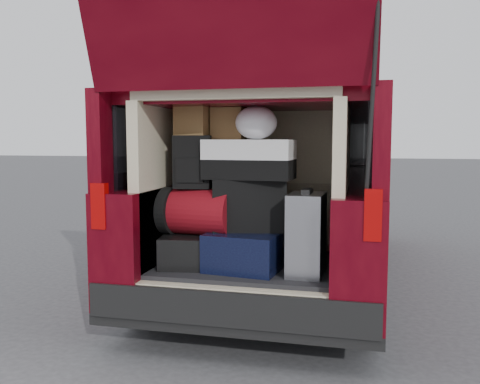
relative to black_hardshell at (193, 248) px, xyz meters
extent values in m
plane|color=#3A3A3D|center=(0.40, -0.17, -0.66)|extent=(80.00, 80.00, 0.00)
cylinder|color=black|center=(-0.42, 0.23, -0.34)|extent=(0.24, 0.64, 0.64)
cylinder|color=black|center=(1.22, 0.23, -0.34)|extent=(0.24, 0.64, 0.64)
cylinder|color=black|center=(-0.42, 3.53, -0.34)|extent=(0.24, 0.64, 0.64)
cylinder|color=black|center=(1.22, 3.53, -0.34)|extent=(0.24, 0.64, 0.64)
cube|color=black|center=(0.40, 1.91, -0.40)|extent=(1.90, 4.85, 0.08)
cube|color=#46010C|center=(-0.39, 1.91, 0.04)|extent=(0.33, 4.85, 0.80)
cube|color=#46010C|center=(1.18, 1.91, 0.04)|extent=(0.33, 4.85, 0.80)
cube|color=#46010C|center=(0.40, 1.91, 1.07)|extent=(1.82, 4.46, 0.10)
cube|color=black|center=(-0.48, 1.81, 0.78)|extent=(0.12, 4.25, 0.68)
cube|color=black|center=(1.28, 1.81, 0.78)|extent=(0.12, 4.25, 0.68)
cube|color=black|center=(0.40, -0.46, -0.26)|extent=(1.86, 0.16, 0.22)
cube|color=#990505|center=(-0.46, -0.50, 0.36)|extent=(0.10, 0.06, 0.30)
cube|color=#990505|center=(1.26, -0.50, 0.36)|extent=(0.10, 0.06, 0.30)
cube|color=black|center=(0.40, 0.11, -0.14)|extent=(1.24, 1.05, 0.06)
cube|color=beige|center=(-0.26, 0.11, 0.46)|extent=(0.08, 1.05, 1.15)
cube|color=beige|center=(1.06, 0.11, 0.46)|extent=(0.08, 1.05, 1.15)
cube|color=beige|center=(0.40, 0.66, 0.46)|extent=(1.34, 0.06, 1.15)
cube|color=beige|center=(0.40, 0.11, 1.07)|extent=(1.34, 1.05, 0.06)
cylinder|color=black|center=(1.24, -0.57, 0.99)|extent=(0.02, 0.90, 0.76)
cube|color=black|center=(0.40, 0.11, -0.39)|extent=(1.24, 1.05, 0.55)
cube|color=black|center=(0.00, 0.00, 0.00)|extent=(0.49, 0.61, 0.22)
cube|color=black|center=(0.42, -0.01, 0.02)|extent=(0.56, 0.65, 0.26)
cube|color=silver|center=(0.84, -0.12, 0.16)|extent=(0.24, 0.37, 0.54)
cube|color=maroon|center=(0.06, -0.03, 0.28)|extent=(0.55, 0.40, 0.33)
cube|color=black|center=(0.42, 0.02, 0.33)|extent=(0.56, 0.40, 0.36)
cube|color=black|center=(0.02, -0.04, 0.63)|extent=(0.28, 0.19, 0.37)
cube|color=silver|center=(0.42, 0.00, 0.65)|extent=(0.63, 0.35, 0.27)
cube|color=brown|center=(0.01, 0.02, 0.92)|extent=(0.24, 0.21, 0.21)
cube|color=brown|center=(0.25, 0.10, 0.90)|extent=(0.23, 0.19, 0.23)
ellipsoid|color=white|center=(0.47, 0.00, 0.91)|extent=(0.34, 0.32, 0.23)
camera|label=1|loc=(1.18, -3.47, 0.78)|focal=38.00mm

